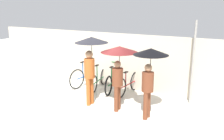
% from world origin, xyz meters
% --- Properties ---
extents(ground_plane, '(30.00, 30.00, 0.00)m').
position_xyz_m(ground_plane, '(0.00, 0.00, 0.00)').
color(ground_plane, beige).
extents(back_wall, '(11.10, 0.12, 2.06)m').
position_xyz_m(back_wall, '(0.00, 2.15, 1.03)').
color(back_wall, '#B2A893').
rests_on(back_wall, ground).
extents(parked_bicycle_0, '(0.46, 1.75, 1.03)m').
position_xyz_m(parked_bicycle_0, '(-0.92, 1.71, 0.40)').
color(parked_bicycle_0, black).
rests_on(parked_bicycle_0, ground).
extents(parked_bicycle_1, '(0.47, 1.66, 0.99)m').
position_xyz_m(parked_bicycle_1, '(-0.31, 1.66, 0.35)').
color(parked_bicycle_1, black).
rests_on(parked_bicycle_1, ground).
extents(parked_bicycle_2, '(0.46, 1.66, 0.99)m').
position_xyz_m(parked_bicycle_2, '(0.31, 1.63, 0.37)').
color(parked_bicycle_2, black).
rests_on(parked_bicycle_2, ground).
extents(parked_bicycle_3, '(0.44, 1.73, 1.03)m').
position_xyz_m(parked_bicycle_3, '(0.92, 1.63, 0.37)').
color(parked_bicycle_3, black).
rests_on(parked_bicycle_3, ground).
extents(pedestrian_leading, '(1.03, 1.03, 2.14)m').
position_xyz_m(pedestrian_leading, '(0.26, 0.28, 1.68)').
color(pedestrian_leading, '#9E4C1E').
rests_on(pedestrian_leading, ground).
extents(pedestrian_center, '(1.09, 1.09, 1.92)m').
position_xyz_m(pedestrian_center, '(1.21, 0.30, 1.55)').
color(pedestrian_center, brown).
rests_on(pedestrian_center, ground).
extents(pedestrian_trailing, '(0.96, 0.96, 1.96)m').
position_xyz_m(pedestrian_trailing, '(2.19, 0.21, 1.53)').
color(pedestrian_trailing, brown).
rests_on(pedestrian_trailing, ground).
extents(awning_pole, '(0.07, 0.07, 2.63)m').
position_xyz_m(awning_pole, '(3.01, 1.83, 1.32)').
color(awning_pole, gray).
rests_on(awning_pole, ground).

